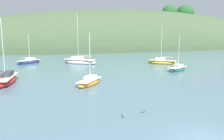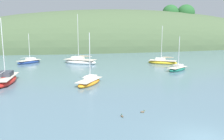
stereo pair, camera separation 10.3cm
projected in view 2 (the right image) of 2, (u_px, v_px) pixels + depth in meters
far_shoreline_hill at (134, 48)px, 90.34m from camera, size 150.00×36.00×32.55m
sailboat_grey_yawl at (29, 62)px, 48.07m from camera, size 5.39×4.85×6.44m
sailboat_blue_center at (5, 80)px, 29.53m from camera, size 3.21×7.39×8.63m
sailboat_navy_dinghy at (162, 62)px, 47.31m from camera, size 5.96×5.37×8.04m
sailboat_orange_cutter at (80, 61)px, 47.67m from camera, size 7.32×6.53×10.48m
sailboat_red_portside at (178, 69)px, 39.07m from camera, size 5.10×3.95×6.06m
sailboat_cream_ketch at (89, 82)px, 28.85m from camera, size 4.48×5.09×6.72m
duck_lone_right at (122, 116)px, 17.86m from camera, size 0.20×0.43×0.24m
duck_lead at (143, 112)px, 18.83m from camera, size 0.42×0.18×0.24m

